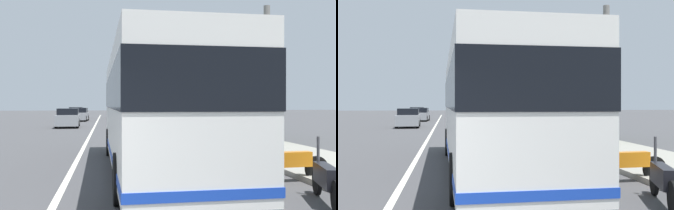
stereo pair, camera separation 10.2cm
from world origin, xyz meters
TOP-DOWN VIEW (x-y plane):
  - sidewalk_curb at (10.00, -7.58)m, footprint 110.00×3.60m
  - lane_divider_line at (10.00, 0.00)m, footprint 110.00×0.16m
  - coach_bus at (7.72, -2.31)m, footprint 11.51×2.67m
  - motorcycle_far_end at (3.52, -5.18)m, footprint 2.07×0.70m
  - motorcycle_mid_row at (5.65, -5.46)m, footprint 0.32×2.08m
  - car_behind_bus at (29.85, 2.13)m, footprint 4.55×2.00m
  - car_ahead_same_lane at (48.91, 2.84)m, footprint 4.11×1.88m
  - car_far_distant at (41.42, 2.02)m, footprint 4.14×2.08m
  - car_side_street at (49.31, -2.12)m, footprint 4.56×1.91m
  - roadside_tree_mid_block at (15.05, -7.66)m, footprint 3.31×3.31m
  - roadside_tree_far_block at (19.19, -7.64)m, footprint 4.01×4.01m
  - utility_pole at (13.22, -8.04)m, footprint 0.28×0.28m

SIDE VIEW (x-z plane):
  - lane_divider_line at x=10.00m, z-range 0.00..0.01m
  - sidewalk_curb at x=10.00m, z-range 0.00..0.14m
  - motorcycle_far_end at x=3.52m, z-range -0.16..1.09m
  - motorcycle_mid_row at x=5.65m, z-range -0.16..1.10m
  - car_side_street at x=49.31m, z-range -0.04..1.40m
  - car_far_distant at x=41.42m, z-range -0.03..1.43m
  - car_ahead_same_lane at x=48.91m, z-range -0.03..1.44m
  - car_behind_bus at x=29.85m, z-range -0.03..1.51m
  - coach_bus at x=7.72m, z-range 0.23..3.49m
  - utility_pole at x=13.22m, z-range 0.00..6.28m
  - roadside_tree_mid_block at x=15.05m, z-range 0.91..6.08m
  - roadside_tree_far_block at x=19.19m, z-range 1.27..7.86m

